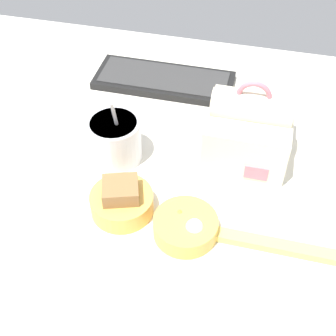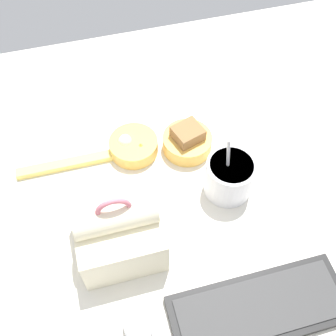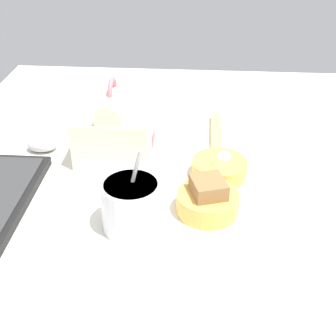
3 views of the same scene
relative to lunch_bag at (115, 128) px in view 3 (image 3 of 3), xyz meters
The scene contains 7 objects.
desk_surface 20.68cm from the lunch_bag, 139.54° to the right, with size 140.00×110.00×2.00cm.
lunch_bag is the anchor object (origin of this frame).
soup_cup 27.00cm from the lunch_bag, 164.38° to the right, with size 10.65×10.65×15.53cm.
bento_bowl_sandwich 29.39cm from the lunch_bag, 134.64° to the right, with size 11.75×11.75×7.07cm.
bento_bowl_snacks 24.89cm from the lunch_bag, 108.80° to the right, with size 11.56×11.56×4.97cm.
computer_mouse 17.87cm from the lunch_bag, 89.42° to the left, with size 5.54×6.99×3.45cm.
chopstick_case 24.82cm from the lunch_bag, 70.69° to the right, with size 23.84×2.59×1.60cm.
Camera 3 is at (-76.81, -5.97, 55.92)cm, focal length 50.00 mm.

